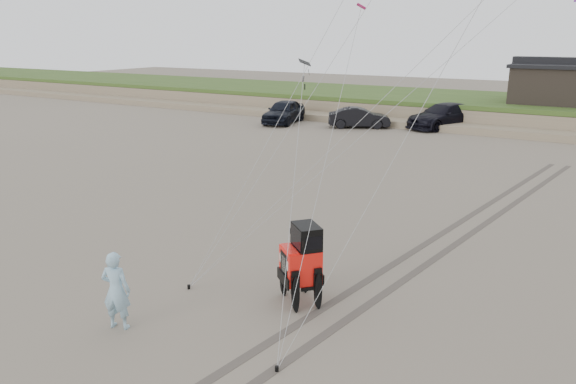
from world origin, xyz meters
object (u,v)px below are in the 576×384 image
Objects in this scene: truck_a at (284,112)px; truck_c at (444,116)px; jeep at (300,272)px; truck_b at (359,118)px; man at (116,290)px; cabin at (557,83)px.

truck_c is at bearing 8.37° from truck_a.
jeep is at bearing -68.62° from truck_a.
truck_b is (5.96, 0.91, -0.15)m from truck_a.
man is at bearing -76.45° from truck_a.
truck_a reaches higher than truck_b.
cabin is 1.22× the size of truck_a.
cabin reaches higher than truck_a.
cabin is 38.71m from man.
truck_b is 1.01× the size of jeep.
man is at bearing -90.83° from jeep.
truck_b is 30.89m from man.
truck_b is at bearing 152.09° from jeep.
man is (7.23, -30.03, 0.21)m from truck_b.
cabin is at bearing 127.89° from jeep.
truck_b is 0.73× the size of truck_c.
truck_c reaches higher than truck_a.
truck_a is 31.97m from man.
truck_a is at bearing -153.12° from cabin.
cabin is 8.87m from truck_c.
truck_a is 1.17× the size of jeep.
truck_c is at bearing -88.15° from truck_b.
man reaches higher than jeep.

